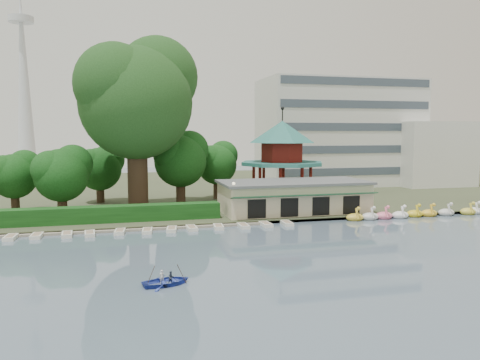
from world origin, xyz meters
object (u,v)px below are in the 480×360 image
object	(u,v)px
pavilion	(282,152)
rowboat_with_passengers	(166,278)
dock	(114,230)
big_tree	(137,94)
boathouse	(293,196)

from	to	relation	value
pavilion	rowboat_with_passengers	world-z (taller)	pavilion
dock	big_tree	world-z (taller)	big_tree
boathouse	pavilion	world-z (taller)	pavilion
pavilion	boathouse	bearing A→B (deg)	-101.28
dock	rowboat_with_passengers	size ratio (longest dim) A/B	6.55
big_tree	rowboat_with_passengers	xyz separation A→B (m)	(0.53, -30.08, -14.74)
dock	rowboat_with_passengers	distance (m)	19.42
rowboat_with_passengers	big_tree	bearing A→B (deg)	91.01
boathouse	big_tree	size ratio (longest dim) A/B	0.82
pavilion	rowboat_with_passengers	distance (m)	40.08
dock	boathouse	world-z (taller)	boathouse
pavilion	big_tree	xyz separation A→B (m)	(-20.81, -3.77, 7.74)
big_tree	boathouse	bearing A→B (deg)	-18.40
dock	big_tree	distance (m)	18.97
dock	rowboat_with_passengers	bearing A→B (deg)	-78.94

